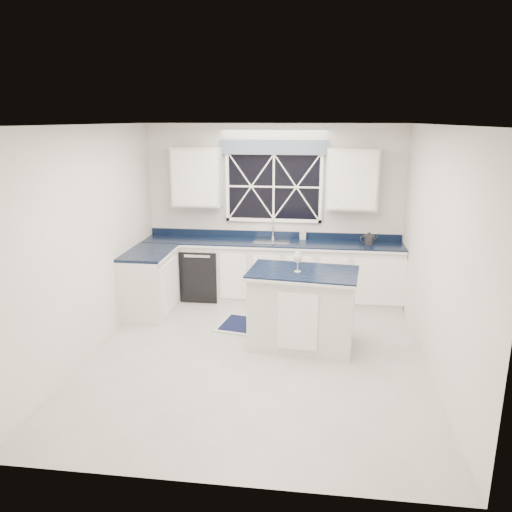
# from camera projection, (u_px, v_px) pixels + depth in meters

# --- Properties ---
(ground) EXTENTS (4.50, 4.50, 0.00)m
(ground) POSITION_uv_depth(u_px,v_px,m) (256.00, 355.00, 6.05)
(ground) COLOR #A5A5A0
(ground) RESTS_ON ground
(back_wall) EXTENTS (4.00, 0.10, 2.70)m
(back_wall) POSITION_uv_depth(u_px,v_px,m) (274.00, 212.00, 7.84)
(back_wall) COLOR beige
(back_wall) RESTS_ON ground
(base_cabinets) EXTENTS (3.99, 1.60, 0.90)m
(base_cabinets) POSITION_uv_depth(u_px,v_px,m) (249.00, 274.00, 7.67)
(base_cabinets) COLOR silver
(base_cabinets) RESTS_ON ground
(countertop) EXTENTS (3.98, 0.64, 0.04)m
(countertop) POSITION_uv_depth(u_px,v_px,m) (272.00, 243.00, 7.67)
(countertop) COLOR black
(countertop) RESTS_ON base_cabinets
(dishwasher) EXTENTS (0.60, 0.58, 0.82)m
(dishwasher) POSITION_uv_depth(u_px,v_px,m) (203.00, 272.00, 7.94)
(dishwasher) COLOR black
(dishwasher) RESTS_ON ground
(window) EXTENTS (1.65, 0.09, 1.26)m
(window) POSITION_uv_depth(u_px,v_px,m) (274.00, 182.00, 7.67)
(window) COLOR black
(window) RESTS_ON ground
(upper_cabinets) EXTENTS (3.10, 0.34, 0.90)m
(upper_cabinets) POSITION_uv_depth(u_px,v_px,m) (273.00, 178.00, 7.53)
(upper_cabinets) COLOR silver
(upper_cabinets) RESTS_ON ground
(faucet) EXTENTS (0.05, 0.20, 0.30)m
(faucet) POSITION_uv_depth(u_px,v_px,m) (273.00, 229.00, 7.81)
(faucet) COLOR silver
(faucet) RESTS_ON countertop
(island) EXTENTS (1.39, 0.93, 0.98)m
(island) POSITION_uv_depth(u_px,v_px,m) (302.00, 308.00, 6.18)
(island) COLOR silver
(island) RESTS_ON ground
(rug) EXTENTS (1.21, 0.86, 0.02)m
(rug) POSITION_uv_depth(u_px,v_px,m) (258.00, 326.00, 6.84)
(rug) COLOR #B6B7B1
(rug) RESTS_ON ground
(kettle) EXTENTS (0.26, 0.17, 0.18)m
(kettle) POSITION_uv_depth(u_px,v_px,m) (369.00, 238.00, 7.50)
(kettle) COLOR #2A2A2C
(kettle) RESTS_ON countertop
(wine_glass) EXTENTS (0.10, 0.10, 0.24)m
(wine_glass) POSITION_uv_depth(u_px,v_px,m) (298.00, 258.00, 5.98)
(wine_glass) COLOR silver
(wine_glass) RESTS_ON island
(soap_bottle) EXTENTS (0.11, 0.11, 0.20)m
(soap_bottle) POSITION_uv_depth(u_px,v_px,m) (303.00, 233.00, 7.79)
(soap_bottle) COLOR silver
(soap_bottle) RESTS_ON countertop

